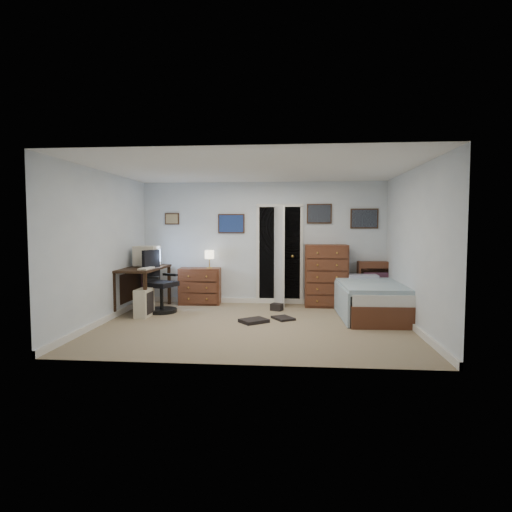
% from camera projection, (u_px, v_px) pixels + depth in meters
% --- Properties ---
extents(floor, '(5.00, 4.00, 0.02)m').
position_uv_depth(floor, '(254.00, 326.00, 6.92)').
color(floor, '#85775C').
rests_on(floor, ground).
extents(computer_desk, '(0.69, 1.44, 0.82)m').
position_uv_depth(computer_desk, '(138.00, 277.00, 8.11)').
color(computer_desk, black).
rests_on(computer_desk, floor).
extents(crt_monitor, '(0.44, 0.40, 0.39)m').
position_uv_depth(crt_monitor, '(147.00, 256.00, 8.22)').
color(crt_monitor, beige).
rests_on(crt_monitor, computer_desk).
extents(keyboard, '(0.17, 0.44, 0.03)m').
position_uv_depth(keyboard, '(146.00, 268.00, 7.72)').
color(keyboard, beige).
rests_on(keyboard, computer_desk).
extents(pc_tower, '(0.24, 0.47, 0.49)m').
position_uv_depth(pc_tower, '(144.00, 303.00, 7.56)').
color(pc_tower, beige).
rests_on(pc_tower, floor).
extents(office_chair, '(0.73, 0.73, 1.15)m').
position_uv_depth(office_chair, '(159.00, 288.00, 7.94)').
color(office_chair, black).
rests_on(office_chair, floor).
extents(media_stack, '(0.18, 0.18, 0.84)m').
position_uv_depth(media_stack, '(147.00, 284.00, 8.63)').
color(media_stack, maroon).
rests_on(media_stack, floor).
extents(low_dresser, '(0.86, 0.47, 0.74)m').
position_uv_depth(low_dresser, '(200.00, 286.00, 8.76)').
color(low_dresser, '#582D1B').
rests_on(low_dresser, floor).
extents(table_lamp, '(0.20, 0.20, 0.36)m').
position_uv_depth(table_lamp, '(209.00, 255.00, 8.70)').
color(table_lamp, gold).
rests_on(table_lamp, low_dresser).
extents(doorway, '(0.96, 1.12, 2.05)m').
position_uv_depth(doorway, '(280.00, 254.00, 9.07)').
color(doorway, black).
rests_on(doorway, floor).
extents(tall_dresser, '(0.84, 0.49, 1.23)m').
position_uv_depth(tall_dresser, '(326.00, 276.00, 8.50)').
color(tall_dresser, '#582D1B').
rests_on(tall_dresser, floor).
extents(headboard_bookcase, '(1.00, 0.29, 0.90)m').
position_uv_depth(headboard_bookcase, '(383.00, 283.00, 8.52)').
color(headboard_bookcase, '#582D1B').
rests_on(headboard_bookcase, floor).
extents(bed, '(1.14, 2.05, 0.66)m').
position_uv_depth(bed, '(370.00, 299.00, 7.56)').
color(bed, '#582D1B').
rests_on(bed, floor).
extents(wall_posters, '(4.38, 0.04, 0.60)m').
position_uv_depth(wall_posters, '(290.00, 219.00, 8.71)').
color(wall_posters, '#331E11').
rests_on(wall_posters, floor).
extents(floor_clutter, '(0.97, 1.42, 0.13)m').
position_uv_depth(floor_clutter, '(268.00, 316.00, 7.44)').
color(floor_clutter, black).
rests_on(floor_clutter, floor).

